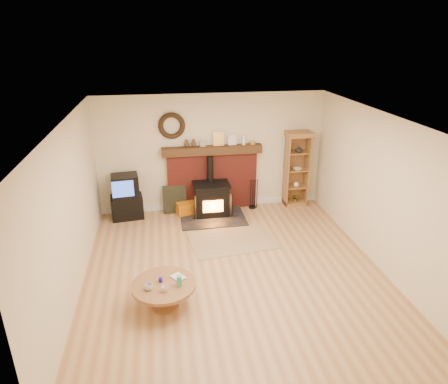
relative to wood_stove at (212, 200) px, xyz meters
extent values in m
plane|color=#A87446|center=(0.07, -2.27, -0.36)|extent=(5.50, 5.50, 0.00)
cube|color=beige|center=(0.07, 0.48, 0.94)|extent=(5.00, 0.02, 2.60)
cube|color=beige|center=(0.07, -5.02, 0.94)|extent=(5.00, 0.02, 2.60)
cube|color=beige|center=(-2.43, -2.27, 0.94)|extent=(0.02, 5.50, 2.60)
cube|color=beige|center=(2.57, -2.27, 0.94)|extent=(0.02, 5.50, 2.60)
cube|color=white|center=(0.07, -2.27, 2.24)|extent=(5.00, 5.50, 0.02)
cube|color=white|center=(0.07, 0.46, -0.30)|extent=(5.00, 0.04, 0.12)
torus|color=black|center=(-0.78, 0.42, 1.59)|extent=(0.57, 0.11, 0.57)
cube|color=maroon|center=(0.07, 0.40, 0.29)|extent=(2.00, 0.15, 1.30)
cube|color=#382211|center=(0.07, 0.37, 1.03)|extent=(2.20, 0.22, 0.18)
cube|color=#999999|center=(-0.13, 0.38, 1.19)|extent=(0.13, 0.05, 0.14)
cube|color=gold|center=(0.22, 0.40, 1.27)|extent=(0.24, 0.06, 0.30)
cube|color=white|center=(0.52, 0.40, 1.23)|extent=(0.18, 0.05, 0.22)
cylinder|color=white|center=(0.77, 0.38, 1.23)|extent=(0.08, 0.08, 0.22)
cylinder|color=gold|center=(0.97, 0.38, 1.16)|extent=(0.14, 0.14, 0.07)
cube|color=black|center=(0.00, -0.17, -0.34)|extent=(1.40, 1.00, 0.03)
cube|color=black|center=(0.00, 0.03, 0.00)|extent=(0.72, 0.51, 0.67)
cube|color=black|center=(0.00, 0.03, 0.36)|extent=(0.79, 0.57, 0.04)
cylinder|color=black|center=(0.00, 0.18, 0.66)|extent=(0.14, 0.14, 0.56)
cube|color=orange|center=(0.00, -0.24, -0.04)|extent=(0.43, 0.02, 0.27)
cube|color=black|center=(-0.33, -0.18, -0.02)|extent=(0.17, 0.23, 0.53)
cube|color=black|center=(0.33, -0.18, -0.02)|extent=(0.17, 0.23, 0.53)
cube|color=brown|center=(0.23, -1.20, -0.35)|extent=(1.74, 1.30, 0.01)
cube|color=black|center=(-1.83, 0.20, -0.11)|extent=(0.72, 0.54, 0.49)
cube|color=black|center=(-1.83, 0.20, 0.38)|extent=(0.60, 0.52, 0.49)
cube|color=blue|center=(-1.86, -0.04, 0.40)|extent=(0.44, 0.07, 0.35)
cube|color=olive|center=(2.00, 0.26, -0.31)|extent=(0.50, 0.37, 0.10)
cube|color=olive|center=(2.00, 0.43, 0.49)|extent=(0.50, 0.02, 1.60)
cube|color=olive|center=(1.75, 0.26, 0.49)|extent=(0.02, 0.37, 1.60)
cube|color=olive|center=(2.24, 0.26, 0.49)|extent=(0.02, 0.37, 1.60)
cube|color=olive|center=(2.00, 0.26, 1.34)|extent=(0.56, 0.41, 0.10)
cube|color=olive|center=(2.00, 0.26, 0.10)|extent=(0.46, 0.33, 0.02)
cube|color=olive|center=(2.00, 0.26, 0.51)|extent=(0.46, 0.33, 0.02)
cube|color=olive|center=(2.00, 0.26, 0.92)|extent=(0.46, 0.33, 0.02)
imported|color=white|center=(2.00, 0.21, 1.01)|extent=(0.15, 0.15, 0.16)
imported|color=white|center=(2.00, 0.21, 0.54)|extent=(0.20, 0.20, 0.05)
sphere|color=white|center=(2.00, 0.21, 0.17)|extent=(0.12, 0.12, 0.12)
imported|color=teal|center=(2.00, 0.21, -0.16)|extent=(0.17, 0.15, 0.19)
cube|color=yellow|center=(-0.53, 0.13, -0.22)|extent=(0.49, 0.37, 0.28)
cube|color=black|center=(-0.79, 0.28, -0.04)|extent=(0.53, 0.14, 0.63)
cylinder|color=black|center=(0.98, 0.23, -0.34)|extent=(0.16, 0.16, 0.04)
cylinder|color=black|center=(0.93, 0.23, -0.01)|extent=(0.02, 0.02, 0.70)
cylinder|color=black|center=(0.98, 0.23, -0.01)|extent=(0.02, 0.02, 0.70)
cylinder|color=black|center=(1.03, 0.23, -0.01)|extent=(0.02, 0.02, 0.70)
cylinder|color=black|center=(1.08, 0.23, -0.01)|extent=(0.02, 0.02, 0.70)
cylinder|color=brown|center=(-1.11, -3.03, -0.34)|extent=(0.41, 0.41, 0.03)
cylinder|color=brown|center=(-1.11, -3.03, -0.17)|extent=(0.15, 0.15, 0.33)
cylinder|color=brown|center=(-1.11, -3.03, 0.02)|extent=(0.94, 0.94, 0.05)
imported|color=white|center=(-1.32, -3.14, 0.09)|extent=(0.12, 0.12, 0.09)
imported|color=white|center=(-1.10, -3.22, 0.09)|extent=(0.09, 0.09, 0.09)
imported|color=#4C331E|center=(-0.96, -2.95, 0.05)|extent=(0.16, 0.21, 0.02)
cylinder|color=#240F93|center=(-1.15, -2.97, 0.08)|extent=(0.06, 0.06, 0.07)
cube|color=teal|center=(-0.89, -3.11, 0.12)|extent=(0.07, 0.07, 0.16)
camera|label=1|loc=(-1.03, -7.97, 3.47)|focal=32.00mm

